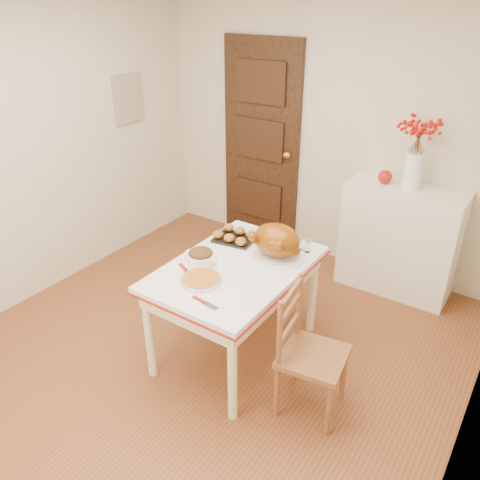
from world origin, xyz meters
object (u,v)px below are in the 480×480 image
Objects in this scene: kitchen_table at (236,310)px; turkey_platter at (276,242)px; chair_oak at (314,354)px; pumpkin_pie at (201,279)px; sideboard at (399,240)px.

turkey_platter is (0.17, 0.25, 0.50)m from kitchen_table.
turkey_platter reaches higher than chair_oak.
pumpkin_pie is (-0.24, -0.55, -0.10)m from turkey_platter.
turkey_platter reaches higher than sideboard.
pumpkin_pie is (-0.75, -1.83, 0.29)m from sideboard.
chair_oak is at bearing -14.73° from kitchen_table.
sideboard is 2.41× the size of turkey_platter.
chair_oak reaches higher than kitchen_table.
sideboard is 1.68m from kitchen_table.
kitchen_table is 3.10× the size of turkey_platter.
chair_oak is at bearing -53.12° from turkey_platter.
kitchen_table is 0.74m from chair_oak.
turkey_platter reaches higher than kitchen_table.
sideboard is 1.09× the size of chair_oak.
chair_oak is (0.03, -1.72, -0.04)m from sideboard.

